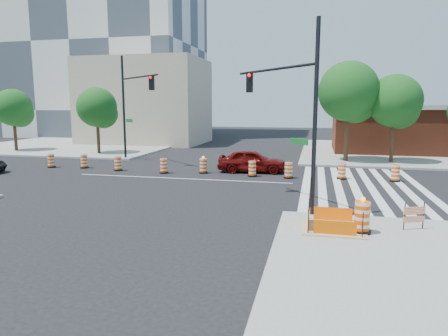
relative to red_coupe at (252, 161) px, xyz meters
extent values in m
plane|color=black|center=(-4.00, -3.43, -0.80)|extent=(120.00, 120.00, 0.00)
cube|color=gray|center=(14.00, 14.57, -0.72)|extent=(22.00, 22.00, 0.15)
cube|color=gray|center=(-22.00, 14.57, -0.72)|extent=(22.00, 22.00, 0.15)
cube|color=silver|center=(3.80, -3.43, -0.79)|extent=(0.45, 13.50, 0.01)
cube|color=silver|center=(4.70, -3.43, -0.79)|extent=(0.45, 13.50, 0.01)
cube|color=silver|center=(5.60, -3.43, -0.79)|extent=(0.45, 13.50, 0.01)
cube|color=silver|center=(6.50, -3.43, -0.79)|extent=(0.45, 13.50, 0.01)
cube|color=silver|center=(7.40, -3.43, -0.79)|extent=(0.45, 13.50, 0.01)
cube|color=silver|center=(8.30, -3.43, -0.79)|extent=(0.45, 13.50, 0.01)
cube|color=silver|center=(9.20, -3.43, -0.79)|extent=(0.45, 13.50, 0.01)
cube|color=silver|center=(10.10, -3.43, -0.79)|extent=(0.45, 13.50, 0.01)
cube|color=silver|center=(-4.00, -3.43, -0.79)|extent=(14.00, 0.12, 0.01)
cube|color=tan|center=(5.00, -12.43, -0.62)|extent=(2.20, 2.20, 0.05)
cube|color=#FD6605|center=(5.00, -13.33, -0.37)|extent=(1.44, 0.02, 0.55)
cube|color=#FD6605|center=(5.00, -11.53, -0.37)|extent=(1.44, 0.02, 0.55)
cube|color=#FD6605|center=(4.10, -12.43, -0.37)|extent=(0.02, 1.44, 0.55)
cube|color=#FD6605|center=(5.90, -12.43, -0.37)|extent=(0.02, 1.44, 0.55)
cylinder|color=black|center=(4.10, -13.33, -0.20)|extent=(0.04, 0.04, 0.90)
cylinder|color=black|center=(5.90, -13.33, -0.20)|extent=(0.04, 0.04, 0.90)
cylinder|color=black|center=(4.10, -11.53, -0.20)|extent=(0.04, 0.04, 0.90)
cylinder|color=black|center=(5.90, -11.53, -0.20)|extent=(0.04, 0.04, 0.90)
cube|color=brown|center=(14.00, 14.57, 1.30)|extent=(16.00, 8.00, 4.20)
cube|color=gray|center=(14.00, 14.57, 3.60)|extent=(16.50, 8.50, 0.40)
cube|color=tan|center=(-16.00, 18.57, 4.20)|extent=(14.00, 10.00, 10.00)
imported|color=#570907|center=(0.00, 0.00, 0.00)|extent=(4.81, 2.24, 1.59)
cylinder|color=black|center=(4.20, -10.64, 3.27)|extent=(0.18, 0.18, 7.83)
cylinder|color=black|center=(2.27, -8.43, 5.42)|extent=(3.94, 4.50, 0.12)
cube|color=black|center=(0.92, -6.88, 4.93)|extent=(0.31, 0.27, 0.98)
sphere|color=#FF0C0C|center=(0.92, -7.06, 5.27)|extent=(0.18, 0.18, 0.18)
cube|color=#0C591E|center=(3.56, -9.90, 2.29)|extent=(0.80, 0.91, 0.24)
cylinder|color=black|center=(-11.64, 4.21, 3.60)|extent=(0.19, 0.19, 8.50)
cylinder|color=black|center=(-9.23, 2.12, 5.94)|extent=(4.90, 4.27, 0.13)
cube|color=black|center=(-7.54, 0.66, 5.41)|extent=(0.34, 0.30, 1.06)
sphere|color=#FF0C0C|center=(-7.54, 0.48, 5.78)|extent=(0.19, 0.19, 0.19)
cube|color=#0C591E|center=(-10.84, 3.51, 2.54)|extent=(0.99, 0.87, 0.27)
cylinder|color=black|center=(5.93, -12.77, -0.59)|extent=(0.66, 0.66, 0.11)
cylinder|color=#FF5205|center=(5.93, -12.77, -0.04)|extent=(0.53, 0.53, 1.05)
sphere|color=#FF990C|center=(5.93, -12.77, 0.57)|extent=(0.18, 0.18, 0.18)
cube|color=#FF5205|center=(7.81, -11.91, 0.05)|extent=(0.80, 0.36, 0.28)
cube|color=#FF5205|center=(7.81, -11.91, -0.27)|extent=(0.80, 0.36, 0.22)
cylinder|color=black|center=(7.46, -12.05, -0.15)|extent=(0.04, 0.04, 1.00)
cylinder|color=black|center=(8.16, -11.76, -0.15)|extent=(0.04, 0.04, 1.00)
cylinder|color=#382314|center=(-24.87, 6.92, 1.14)|extent=(0.31, 0.31, 3.88)
sphere|color=#164F18|center=(-24.87, 6.92, 3.57)|extent=(3.64, 3.64, 3.64)
sphere|color=#164F18|center=(-24.38, 7.21, 2.96)|extent=(2.67, 2.67, 2.67)
sphere|color=#164F18|center=(-25.26, 6.73, 3.20)|extent=(2.42, 2.42, 2.42)
cylinder|color=#382314|center=(-15.62, 6.71, 1.16)|extent=(0.30, 0.30, 3.91)
sphere|color=#164F18|center=(-15.62, 6.71, 3.61)|extent=(3.67, 3.67, 3.67)
sphere|color=#164F18|center=(-15.16, 6.99, 2.99)|extent=(2.69, 2.69, 2.69)
sphere|color=#164F18|center=(-15.99, 6.52, 3.24)|extent=(2.45, 2.45, 2.45)
cylinder|color=#382314|center=(6.67, 6.35, 1.73)|extent=(0.35, 0.35, 5.04)
sphere|color=#164F18|center=(6.67, 6.35, 4.88)|extent=(4.73, 4.73, 4.73)
sphere|color=#164F18|center=(7.21, 6.67, 4.09)|extent=(3.47, 3.47, 3.47)
sphere|color=#164F18|center=(6.23, 6.13, 4.41)|extent=(3.15, 3.15, 3.15)
cylinder|color=#382314|center=(10.15, 6.57, 1.39)|extent=(0.28, 0.28, 4.38)
sphere|color=#164F18|center=(10.15, 6.57, 4.13)|extent=(4.11, 4.11, 4.11)
sphere|color=#164F18|center=(10.59, 6.83, 3.45)|extent=(3.01, 3.01, 3.01)
sphere|color=#164F18|center=(9.80, 6.39, 3.72)|extent=(2.74, 2.74, 2.74)
cylinder|color=black|center=(-14.89, -1.29, -0.75)|extent=(0.60, 0.60, 0.10)
cylinder|color=#FF5205|center=(-14.89, -1.29, -0.25)|extent=(0.48, 0.48, 0.95)
cylinder|color=black|center=(-12.34, -1.01, -0.75)|extent=(0.60, 0.60, 0.10)
cylinder|color=#FF5205|center=(-12.34, -1.01, -0.25)|extent=(0.48, 0.48, 0.95)
cylinder|color=black|center=(-9.34, -1.50, -0.75)|extent=(0.60, 0.60, 0.10)
cylinder|color=#FF5205|center=(-9.34, -1.50, -0.25)|extent=(0.48, 0.48, 0.95)
cylinder|color=black|center=(-5.78, -1.81, -0.75)|extent=(0.60, 0.60, 0.10)
cylinder|color=#FF5205|center=(-5.78, -1.81, -0.25)|extent=(0.48, 0.48, 0.95)
cylinder|color=black|center=(-3.16, -1.19, -0.75)|extent=(0.60, 0.60, 0.10)
cylinder|color=#FF5205|center=(-3.16, -1.19, -0.25)|extent=(0.48, 0.48, 0.95)
sphere|color=#FF990C|center=(-3.16, -1.19, 0.30)|extent=(0.16, 0.16, 0.16)
cylinder|color=black|center=(0.30, -1.68, -0.75)|extent=(0.60, 0.60, 0.10)
cylinder|color=#FF5205|center=(0.30, -1.68, -0.25)|extent=(0.48, 0.48, 0.95)
cylinder|color=black|center=(2.64, -1.79, -0.75)|extent=(0.60, 0.60, 0.10)
cylinder|color=#FF5205|center=(2.64, -1.79, -0.25)|extent=(0.48, 0.48, 0.95)
cylinder|color=black|center=(5.93, -1.36, -0.75)|extent=(0.60, 0.60, 0.10)
cylinder|color=#FF5205|center=(5.93, -1.36, -0.25)|extent=(0.48, 0.48, 0.95)
cylinder|color=black|center=(9.05, -1.46, -0.75)|extent=(0.60, 0.60, 0.10)
cylinder|color=#FF5205|center=(9.05, -1.46, -0.25)|extent=(0.48, 0.48, 0.95)
camera|label=1|loc=(4.25, -27.04, 3.82)|focal=32.00mm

